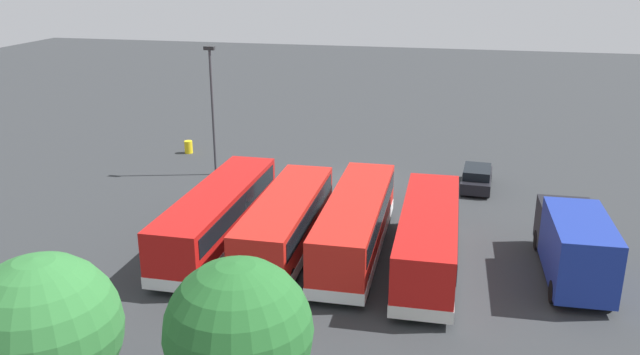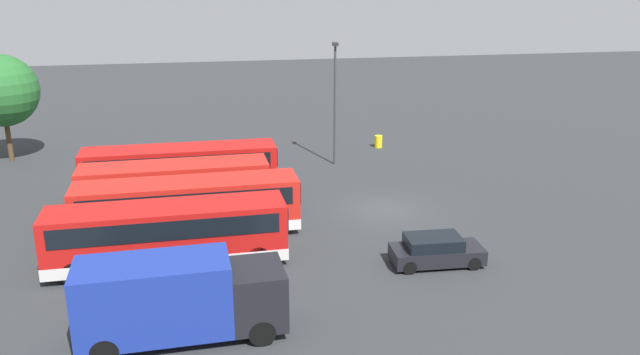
# 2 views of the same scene
# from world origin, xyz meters

# --- Properties ---
(ground_plane) EXTENTS (140.00, 140.00, 0.00)m
(ground_plane) POSITION_xyz_m (0.00, 0.00, 0.00)
(ground_plane) COLOR #2D3033
(bus_single_deck_near_end) EXTENTS (2.77, 10.94, 2.95)m
(bus_single_deck_near_end) POSITION_xyz_m (-5.16, 12.01, 1.62)
(bus_single_deck_near_end) COLOR #B71411
(bus_single_deck_near_end) RESTS_ON ground
(bus_single_deck_second) EXTENTS (2.74, 11.48, 2.95)m
(bus_single_deck_second) POSITION_xyz_m (-1.56, 11.10, 1.62)
(bus_single_deck_second) COLOR red
(bus_single_deck_second) RESTS_ON ground
(bus_single_deck_third) EXTENTS (2.73, 10.51, 2.95)m
(bus_single_deck_third) POSITION_xyz_m (1.77, 11.79, 1.62)
(bus_single_deck_third) COLOR red
(bus_single_deck_third) RESTS_ON ground
(bus_single_deck_fourth) EXTENTS (2.63, 11.79, 2.95)m
(bus_single_deck_fourth) POSITION_xyz_m (5.42, 11.53, 1.62)
(bus_single_deck_fourth) COLOR #B71411
(bus_single_deck_fourth) RESTS_ON ground
(box_truck_blue) EXTENTS (2.74, 7.57, 3.20)m
(box_truck_blue) POSITION_xyz_m (-11.65, 11.46, 1.71)
(box_truck_blue) COLOR navy
(box_truck_blue) RESTS_ON ground
(car_hatchback_silver) EXTENTS (2.03, 4.35, 1.43)m
(car_hatchback_silver) POSITION_xyz_m (-7.46, -0.20, 0.70)
(car_hatchback_silver) COLOR black
(car_hatchback_silver) RESTS_ON ground
(lamp_post_tall) EXTENTS (0.70, 0.30, 8.63)m
(lamp_post_tall) POSITION_xyz_m (9.82, 0.81, 5.01)
(lamp_post_tall) COLOR #38383D
(lamp_post_tall) RESTS_ON ground
(waste_bin_yellow) EXTENTS (0.60, 0.60, 0.95)m
(waste_bin_yellow) POSITION_xyz_m (13.74, -3.61, 0.47)
(waste_bin_yellow) COLOR yellow
(waste_bin_yellow) RESTS_ON ground
(tree_midleft) EXTENTS (3.95, 3.95, 6.63)m
(tree_midleft) POSITION_xyz_m (-1.01, 26.21, 4.63)
(tree_midleft) COLOR #4C3823
(tree_midleft) RESTS_ON ground
(tree_rightmost) EXTENTS (4.46, 4.46, 6.08)m
(tree_rightmost) POSITION_xyz_m (4.91, 26.12, 3.85)
(tree_rightmost) COLOR #4C3823
(tree_rightmost) RESTS_ON ground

